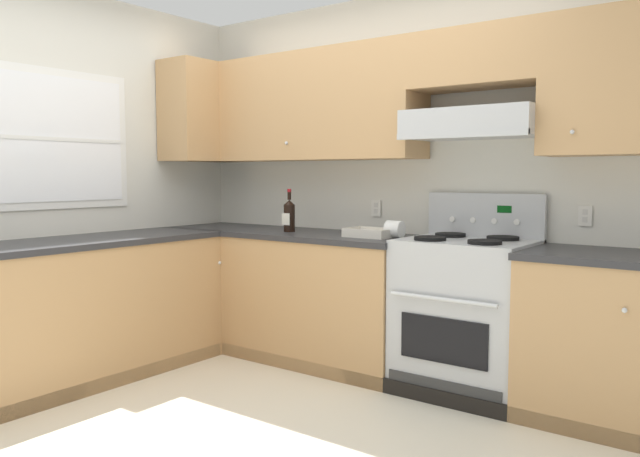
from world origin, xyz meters
name	(u,v)px	position (x,y,z in m)	size (l,w,h in m)	color
ground_plane	(220,425)	(0.00, 0.00, 0.00)	(7.04, 7.04, 0.00)	beige
wall_back	(427,150)	(0.40, 1.53, 1.48)	(4.68, 0.57, 2.55)	silver
wall_left	(78,171)	(-1.59, 0.23, 1.34)	(0.47, 4.00, 2.55)	silver
counter_back_run	(365,305)	(0.11, 1.24, 0.45)	(3.60, 0.65, 0.91)	tan
counter_left_run	(81,311)	(-1.24, 0.00, 0.45)	(0.63, 1.91, 0.91)	tan
stove	(465,314)	(0.81, 1.25, 0.48)	(0.76, 0.62, 1.20)	#B7BABC
wine_bottle	(289,215)	(-0.51, 1.20, 1.03)	(0.08, 0.08, 0.31)	black
bowl	(370,234)	(0.16, 1.21, 0.93)	(0.30, 0.21, 0.06)	beige
paper_towel_roll	(395,229)	(0.31, 1.27, 0.97)	(0.11, 0.11, 0.11)	white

